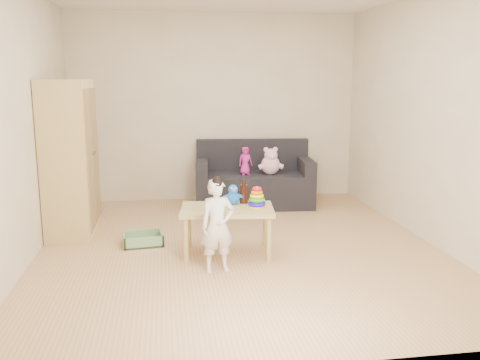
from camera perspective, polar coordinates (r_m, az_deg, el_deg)
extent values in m
plane|color=tan|center=(5.25, -0.13, -7.52)|extent=(4.50, 4.50, 0.00)
plane|color=beige|center=(7.22, -2.80, 8.11)|extent=(4.00, 0.00, 4.00)
plane|color=beige|center=(2.80, 6.70, 3.24)|extent=(4.00, 0.00, 4.00)
plane|color=beige|center=(5.10, -23.11, 5.97)|extent=(0.00, 4.50, 4.50)
plane|color=beige|center=(5.64, 20.52, 6.58)|extent=(0.00, 4.50, 4.50)
cube|color=#E6CB7E|center=(5.88, -18.54, 2.39)|extent=(0.47, 0.94, 1.69)
cube|color=black|center=(6.92, 1.58, -1.05)|extent=(1.63, 0.92, 0.44)
cube|color=#CDBA70|center=(4.98, -1.44, -5.74)|extent=(0.95, 0.66, 0.47)
imported|color=white|center=(4.50, -2.53, -5.29)|extent=(0.33, 0.24, 0.82)
imported|color=#D427A0|center=(6.75, 0.60, 2.14)|extent=(0.21, 0.16, 0.37)
cylinder|color=#F0B50C|center=(4.93, 1.90, -2.97)|extent=(0.16, 0.16, 0.02)
cylinder|color=silver|center=(4.91, 1.90, -1.88)|extent=(0.02, 0.02, 0.19)
torus|color=#1D0EEC|center=(4.93, 1.90, -2.64)|extent=(0.18, 0.18, 0.04)
torus|color=green|center=(4.92, 1.90, -2.21)|extent=(0.16, 0.16, 0.04)
torus|color=yellow|center=(4.91, 1.90, -1.78)|extent=(0.14, 0.14, 0.04)
torus|color=orange|center=(4.90, 1.91, -1.38)|extent=(0.12, 0.12, 0.03)
torus|color=red|center=(4.90, 1.91, -0.99)|extent=(0.10, 0.10, 0.03)
cylinder|color=black|center=(5.08, 0.43, -1.58)|extent=(0.08, 0.08, 0.19)
cylinder|color=black|center=(5.06, 0.43, -0.39)|extent=(0.04, 0.04, 0.05)
cylinder|color=black|center=(5.05, 0.43, -0.04)|extent=(0.05, 0.05, 0.02)
cube|color=#CCD116|center=(5.03, -2.41, -2.73)|extent=(0.27, 0.27, 0.02)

